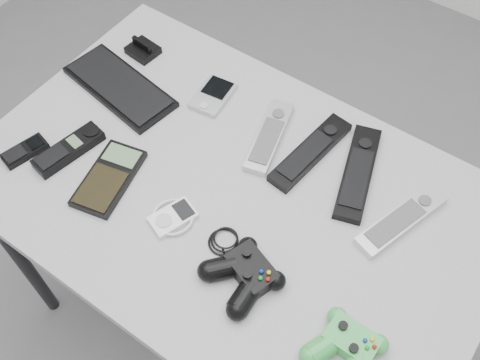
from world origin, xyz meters
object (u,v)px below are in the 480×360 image
Objects in this scene: remote_silver_b at (401,220)px; pda at (213,95)px; mp3_player at (173,217)px; controller_green at (348,346)px; pda_keyboard at (120,86)px; remote_black_b at (358,172)px; controller_black at (245,273)px; remote_silver_a at (269,136)px; cordless_handset at (69,149)px; desk at (232,206)px; remote_black_a at (311,151)px; mobile_phone at (25,151)px; calculator at (109,178)px.

pda is at bearing -168.29° from remote_silver_b.
mp3_player is 0.43m from controller_green.
remote_black_b is (0.60, 0.11, 0.00)m from pda_keyboard.
controller_black is at bearing 178.44° from controller_green.
pda_keyboard is at bearing 176.84° from remote_silver_a.
controller_black is (0.50, -0.02, 0.01)m from cordless_handset.
controller_black is (0.15, -0.32, 0.01)m from remote_silver_a.
remote_black_a reaches higher than desk.
desk is 4.48× the size of remote_black_b.
pda is at bearing 70.98° from mobile_phone.
controller_black is (0.33, -0.34, 0.01)m from pda.
mp3_player is at bearing -146.51° from remote_black_b.
remote_black_a is 0.64m from mobile_phone.
controller_black is (0.58, 0.03, 0.01)m from mobile_phone.
mobile_phone is 0.43× the size of controller_black.
remote_silver_a is 0.35m from controller_black.
remote_black_a is 1.02× the size of controller_black.
pda_keyboard and calculator have the same top height.
desk is 0.21m from remote_black_a.
mp3_player is at bearing 22.67° from mobile_phone.
pda is at bearing 162.56° from remote_black_b.
remote_silver_a is at bearing 50.49° from cordless_handset.
pda is 0.66m from controller_green.
remote_black_b is (0.11, 0.01, -0.00)m from remote_black_a.
controller_black is (0.14, -0.15, 0.09)m from desk.
pda_keyboard is 2.92× the size of mobile_phone.
remote_silver_a is 2.09× the size of mobile_phone.
mp3_player is (-0.05, -0.29, -0.00)m from remote_silver_a.
remote_silver_a reaches higher than mobile_phone.
remote_black_a is 0.25m from remote_silver_b.
mobile_phone is (-0.44, -0.19, 0.07)m from desk.
calculator is at bearing 28.83° from mobile_phone.
calculator is (-0.04, -0.32, -0.00)m from pda.
mp3_player is (0.38, 0.06, -0.00)m from mobile_phone.
pda is 0.48× the size of remote_black_a.
cordless_handset is at bearing -154.71° from remote_silver_a.
controller_green is at bearing -81.92° from remote_black_b.
calculator is at bearing -158.90° from mp3_player.
cordless_handset is at bearing 165.07° from calculator.
remote_silver_a is 1.51× the size of controller_green.
remote_silver_b is (0.34, -0.03, -0.00)m from remote_silver_a.
pda_keyboard is at bearing -162.17° from remote_black_a.
remote_silver_a reaches higher than desk.
controller_green is (0.23, -0.01, -0.00)m from controller_black.
mp3_player is (0.30, -0.00, -0.00)m from cordless_handset.
controller_green is at bearing -65.28° from remote_silver_b.
pda is 0.46× the size of remote_black_b.
remote_silver_b is 2.38× the size of mp3_player.
pda_keyboard is at bearing 172.70° from remote_black_b.
controller_black is at bearing -14.93° from pda_keyboard.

